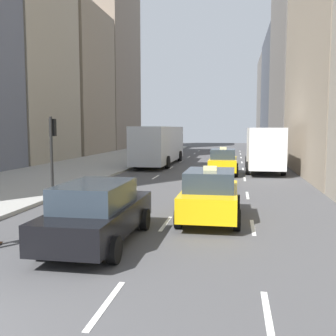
{
  "coord_description": "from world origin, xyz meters",
  "views": [
    {
      "loc": [
        4.82,
        -4.42,
        3.12
      ],
      "look_at": [
        1.78,
        13.18,
        1.31
      ],
      "focal_mm": 42.0,
      "sensor_mm": 36.0,
      "label": 1
    }
  ],
  "objects_px": {
    "taxi_second": "(223,161)",
    "box_truck": "(264,148)",
    "taxi_lead": "(210,195)",
    "traffic_light_pole": "(52,145)",
    "sedan_black_near": "(98,212)",
    "city_bus": "(159,144)"
  },
  "relations": [
    {
      "from": "taxi_lead",
      "to": "sedan_black_near",
      "type": "distance_m",
      "value": 4.31
    },
    {
      "from": "taxi_second",
      "to": "sedan_black_near",
      "type": "bearing_deg",
      "value": -99.48
    },
    {
      "from": "taxi_lead",
      "to": "taxi_second",
      "type": "distance_m",
      "value": 13.49
    },
    {
      "from": "taxi_lead",
      "to": "sedan_black_near",
      "type": "relative_size",
      "value": 0.88
    },
    {
      "from": "sedan_black_near",
      "to": "box_truck",
      "type": "xyz_separation_m",
      "value": [
        5.6,
        18.91,
        0.84
      ]
    },
    {
      "from": "sedan_black_near",
      "to": "box_truck",
      "type": "relative_size",
      "value": 0.59
    },
    {
      "from": "taxi_second",
      "to": "city_bus",
      "type": "xyz_separation_m",
      "value": [
        -5.61,
        6.25,
        0.91
      ]
    },
    {
      "from": "taxi_second",
      "to": "traffic_light_pole",
      "type": "xyz_separation_m",
      "value": [
        -6.75,
        -11.32,
        1.53
      ]
    },
    {
      "from": "taxi_second",
      "to": "sedan_black_near",
      "type": "distance_m",
      "value": 16.99
    },
    {
      "from": "taxi_lead",
      "to": "city_bus",
      "type": "distance_m",
      "value": 20.54
    },
    {
      "from": "sedan_black_near",
      "to": "traffic_light_pole",
      "type": "relative_size",
      "value": 1.39
    },
    {
      "from": "city_bus",
      "to": "box_truck",
      "type": "xyz_separation_m",
      "value": [
        8.41,
        -4.09,
        -0.08
      ]
    },
    {
      "from": "taxi_second",
      "to": "city_bus",
      "type": "relative_size",
      "value": 0.38
    },
    {
      "from": "taxi_lead",
      "to": "traffic_light_pole",
      "type": "xyz_separation_m",
      "value": [
        -6.75,
        2.17,
        1.53
      ]
    },
    {
      "from": "box_truck",
      "to": "traffic_light_pole",
      "type": "distance_m",
      "value": 16.53
    },
    {
      "from": "taxi_lead",
      "to": "city_bus",
      "type": "xyz_separation_m",
      "value": [
        -5.61,
        19.74,
        0.91
      ]
    },
    {
      "from": "taxi_second",
      "to": "taxi_lead",
      "type": "bearing_deg",
      "value": -90.0
    },
    {
      "from": "taxi_second",
      "to": "box_truck",
      "type": "distance_m",
      "value": 3.63
    },
    {
      "from": "taxi_lead",
      "to": "city_bus",
      "type": "bearing_deg",
      "value": 105.87
    },
    {
      "from": "taxi_second",
      "to": "city_bus",
      "type": "bearing_deg",
      "value": 131.93
    },
    {
      "from": "taxi_lead",
      "to": "sedan_black_near",
      "type": "height_order",
      "value": "taxi_lead"
    },
    {
      "from": "box_truck",
      "to": "taxi_lead",
      "type": "bearing_deg",
      "value": -100.15
    }
  ]
}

